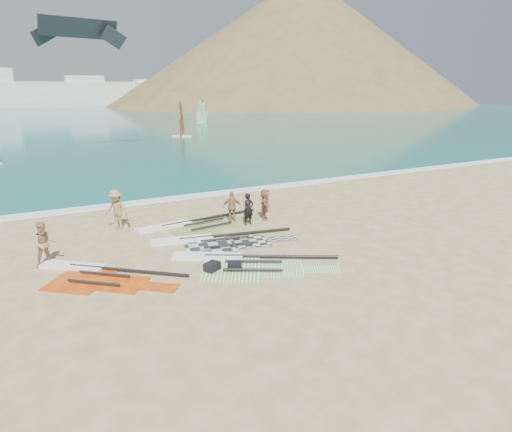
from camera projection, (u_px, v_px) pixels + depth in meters
name	position (u px, v px, depth m)	size (l,w,h in m)	color
ground	(291.00, 273.00, 15.53)	(300.00, 300.00, 0.00)	tan
sea	(59.00, 109.00, 127.88)	(300.00, 240.00, 0.06)	#0B504F
surf_line	(184.00, 198.00, 26.00)	(300.00, 1.20, 0.04)	white
headland_main	(302.00, 104.00, 163.36)	(143.00, 143.00, 45.00)	brown
headland_minor	(356.00, 102.00, 187.17)	(70.00, 70.00, 28.00)	brown
rig_grey	(213.00, 241.00, 18.56)	(6.36, 3.06, 0.20)	#252527
rig_green	(240.00, 263.00, 16.32)	(5.91, 4.58, 0.21)	green
rig_orange	(194.00, 225.00, 20.74)	(6.51, 2.81, 0.21)	orange
rig_red	(94.00, 274.00, 15.29)	(4.81, 4.75, 0.20)	red
gear_bag_near	(212.00, 267.00, 15.60)	(0.56, 0.40, 0.35)	black
gear_bag_far	(235.00, 266.00, 15.71)	(0.52, 0.36, 0.31)	black
person_wetsuit	(248.00, 209.00, 20.73)	(0.57, 0.38, 1.57)	black
beachgoer_left	(45.00, 244.00, 15.98)	(0.83, 0.65, 1.71)	tan
beachgoer_mid	(116.00, 210.00, 20.06)	(1.24, 0.71, 1.92)	#97784B
beachgoer_back	(232.00, 207.00, 21.12)	(0.93, 0.39, 1.58)	#A27658
beachgoer_right	(265.00, 204.00, 21.58)	(1.48, 0.47, 1.60)	#A76252
windsurfer_centre	(182.00, 127.00, 57.19)	(2.66, 2.84, 4.80)	white
windsurfer_right	(202.00, 116.00, 79.83)	(2.35, 2.48, 4.25)	white
kitesurf_kite	(79.00, 30.00, 40.26)	(8.46, 2.51, 2.68)	#222227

